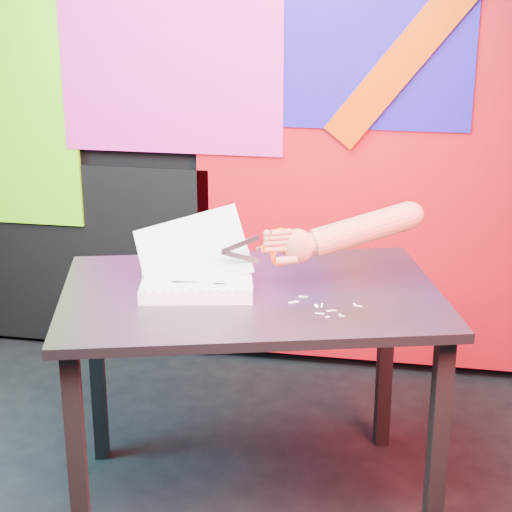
# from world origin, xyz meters

# --- Properties ---
(room) EXTENTS (3.01, 3.01, 2.71)m
(room) POSITION_xyz_m (0.00, 0.00, 1.35)
(room) COLOR black
(room) RESTS_ON ground
(backdrop) EXTENTS (2.88, 0.05, 2.08)m
(backdrop) POSITION_xyz_m (0.06, 1.46, 0.96)
(backdrop) COLOR red
(backdrop) RESTS_ON ground
(work_table) EXTENTS (1.32, 1.06, 0.75)m
(work_table) POSITION_xyz_m (0.29, 0.40, 0.66)
(work_table) COLOR black
(work_table) RESTS_ON ground
(printout_stack) EXTENTS (0.41, 0.31, 0.26)m
(printout_stack) POSITION_xyz_m (0.13, 0.37, 0.78)
(printout_stack) COLOR white
(printout_stack) RESTS_ON work_table
(scissors) EXTENTS (0.20, 0.10, 0.12)m
(scissors) POSITION_xyz_m (0.37, 0.42, 0.89)
(scissors) COLOR silver
(scissors) RESTS_ON printout_stack
(hand_forearm) EXTENTS (0.46, 0.25, 0.17)m
(hand_forearm) POSITION_xyz_m (0.59, 0.52, 0.92)
(hand_forearm) COLOR #A26757
(hand_forearm) RESTS_ON work_table
(paper_clippings) EXTENTS (0.22, 0.16, 0.00)m
(paper_clippings) POSITION_xyz_m (0.51, 0.31, 0.75)
(paper_clippings) COLOR white
(paper_clippings) RESTS_ON work_table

